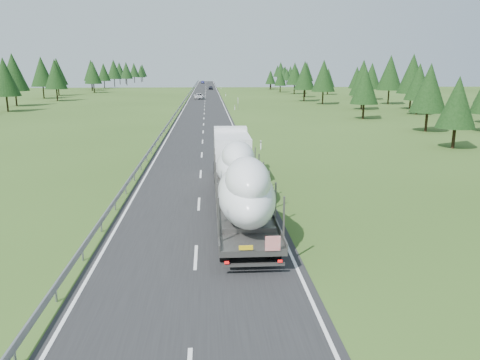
{
  "coord_description": "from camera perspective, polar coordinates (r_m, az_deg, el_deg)",
  "views": [
    {
      "loc": [
        0.68,
        -20.99,
        8.85
      ],
      "look_at": [
        2.58,
        6.51,
        2.21
      ],
      "focal_mm": 35.0,
      "sensor_mm": 36.0,
      "label": 1
    }
  ],
  "objects": [
    {
      "name": "distant_car_blue",
      "position": [
        275.16,
        -4.56,
        11.81
      ],
      "size": [
        1.6,
        4.59,
        1.51
      ],
      "primitive_type": "imported",
      "rotation": [
        0.0,
        0.0,
        -0.0
      ],
      "color": "#1B1D4E",
      "rests_on": "ground"
    },
    {
      "name": "distant_car_dark",
      "position": [
        197.09,
        -3.6,
        11.16
      ],
      "size": [
        1.92,
        4.43,
        1.49
      ],
      "primitive_type": "imported",
      "rotation": [
        0.0,
        0.0,
        -0.04
      ],
      "color": "black",
      "rests_on": "ground"
    },
    {
      "name": "tree_line_left",
      "position": [
        158.63,
        -20.64,
        12.16
      ],
      "size": [
        13.74,
        324.3,
        12.65
      ],
      "color": "black",
      "rests_on": "ground"
    },
    {
      "name": "marker_posts",
      "position": [
        176.28,
        -2.08,
        10.83
      ],
      "size": [
        0.13,
        350.08,
        1.0
      ],
      "color": "silver",
      "rests_on": "ground"
    },
    {
      "name": "boat_truck",
      "position": [
        29.49,
        -0.16,
        0.99
      ],
      "size": [
        3.04,
        21.38,
        4.62
      ],
      "color": "white",
      "rests_on": "ground"
    },
    {
      "name": "distant_van",
      "position": [
        137.14,
        -5.01,
        10.13
      ],
      "size": [
        3.2,
        6.08,
        1.63
      ],
      "primitive_type": "imported",
      "rotation": [
        0.0,
        0.0,
        0.09
      ],
      "color": "silver",
      "rests_on": "ground"
    },
    {
      "name": "tree_line_right",
      "position": [
        135.9,
        13.35,
        12.29
      ],
      "size": [
        27.77,
        324.34,
        12.55
      ],
      "color": "black",
      "rests_on": "ground"
    },
    {
      "name": "road_surface",
      "position": [
        121.31,
        -4.31,
        9.32
      ],
      "size": [
        10.0,
        400.0,
        0.02
      ],
      "primitive_type": "cube",
      "color": "black",
      "rests_on": "ground"
    },
    {
      "name": "guardrail",
      "position": [
        121.36,
        -6.85,
        9.55
      ],
      "size": [
        0.1,
        400.0,
        0.76
      ],
      "color": "slate",
      "rests_on": "ground"
    },
    {
      "name": "ground",
      "position": [
        22.79,
        -5.41,
        -9.37
      ],
      "size": [
        400.0,
        400.0,
        0.0
      ],
      "primitive_type": "plane",
      "color": "#2F4D19",
      "rests_on": "ground"
    },
    {
      "name": "highway_sign",
      "position": [
        101.44,
        -0.25,
        9.56
      ],
      "size": [
        0.08,
        0.9,
        2.6
      ],
      "color": "slate",
      "rests_on": "ground"
    }
  ]
}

